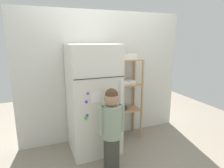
{
  "coord_description": "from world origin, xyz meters",
  "views": [
    {
      "loc": [
        -1.06,
        -2.65,
        1.66
      ],
      "look_at": [
        0.0,
        0.02,
        0.99
      ],
      "focal_mm": 31.67,
      "sensor_mm": 36.0,
      "label": 1
    }
  ],
  "objects_px": {
    "refrigerator": "(93,99)",
    "fruit_bin": "(127,57)",
    "pantry_shelf_unit": "(128,92)",
    "child_standing": "(111,121)"
  },
  "relations": [
    {
      "from": "child_standing",
      "to": "pantry_shelf_unit",
      "type": "distance_m",
      "value": 0.92
    },
    {
      "from": "child_standing",
      "to": "fruit_bin",
      "type": "xyz_separation_m",
      "value": [
        0.57,
        0.74,
        0.72
      ]
    },
    {
      "from": "pantry_shelf_unit",
      "to": "fruit_bin",
      "type": "relative_size",
      "value": 5.87
    },
    {
      "from": "refrigerator",
      "to": "fruit_bin",
      "type": "xyz_separation_m",
      "value": [
        0.64,
        0.2,
        0.58
      ]
    },
    {
      "from": "refrigerator",
      "to": "pantry_shelf_unit",
      "type": "distance_m",
      "value": 0.67
    },
    {
      "from": "fruit_bin",
      "to": "pantry_shelf_unit",
      "type": "bearing_deg",
      "value": -88.47
    },
    {
      "from": "refrigerator",
      "to": "fruit_bin",
      "type": "bearing_deg",
      "value": 17.13
    },
    {
      "from": "refrigerator",
      "to": "fruit_bin",
      "type": "distance_m",
      "value": 0.89
    },
    {
      "from": "refrigerator",
      "to": "child_standing",
      "type": "bearing_deg",
      "value": -82.22
    },
    {
      "from": "pantry_shelf_unit",
      "to": "fruit_bin",
      "type": "xyz_separation_m",
      "value": [
        -0.0,
        0.03,
        0.57
      ]
    }
  ]
}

